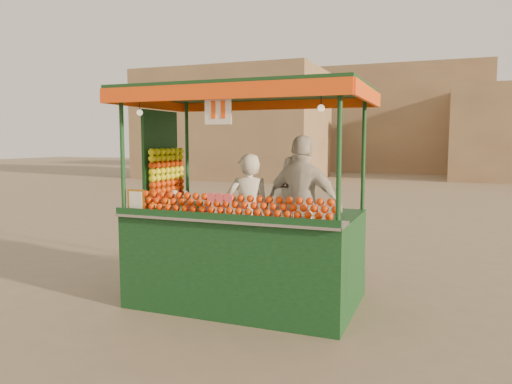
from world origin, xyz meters
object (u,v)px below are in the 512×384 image
at_px(vendor_middle, 292,214).
at_px(vendor_right, 303,206).
at_px(juice_cart, 238,235).
at_px(vendor_left, 248,213).

xyz_separation_m(vendor_middle, vendor_right, (0.21, -0.19, 0.14)).
bearing_deg(juice_cart, vendor_middle, 51.24).
distance_m(vendor_left, vendor_right, 0.76).
relative_size(vendor_middle, vendor_right, 0.84).
bearing_deg(vendor_right, vendor_middle, -32.99).
xyz_separation_m(juice_cart, vendor_left, (-0.03, 0.41, 0.22)).
relative_size(juice_cart, vendor_middle, 1.94).
bearing_deg(vendor_middle, juice_cart, 57.29).
xyz_separation_m(juice_cart, vendor_right, (0.72, 0.45, 0.35)).
xyz_separation_m(juice_cart, vendor_middle, (0.52, 0.64, 0.20)).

